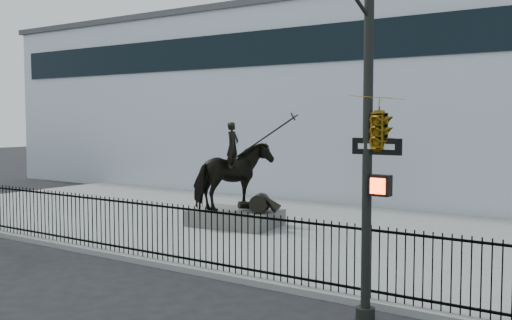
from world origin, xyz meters
The scene contains 7 objects.
ground centered at (0.00, 0.00, 0.00)m, with size 120.00×120.00×0.00m, color black.
plaza centered at (0.00, 7.00, 0.07)m, with size 30.00×12.00×0.15m, color gray.
building centered at (0.00, 20.00, 4.50)m, with size 44.00×14.00×9.00m, color silver.
picket_fence centered at (0.00, 1.25, 0.90)m, with size 22.10×0.10×1.50m.
statue_plinth centered at (-0.54, 6.30, 0.42)m, with size 2.89×1.99×0.54m, color #585550.
equestrian_statue centered at (-0.48, 6.30, 1.83)m, with size 3.69×2.49×3.14m.
traffic_signal_right centered at (6.47, -2.00, 4.85)m, with size 2.17×6.86×7.00m.
Camera 1 is at (11.51, -9.92, 3.81)m, focal length 42.00 mm.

